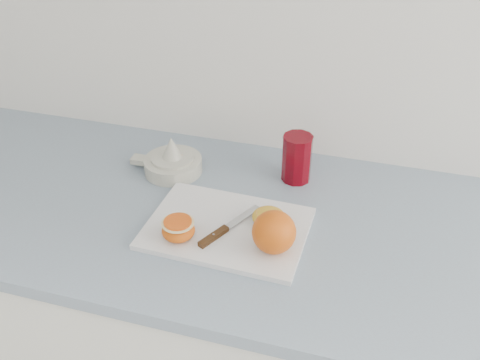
{
  "coord_description": "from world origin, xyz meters",
  "views": [
    {
      "loc": [
        0.42,
        0.81,
        1.61
      ],
      "look_at": [
        0.16,
        1.73,
        0.96
      ],
      "focal_mm": 40.0,
      "sensor_mm": 36.0,
      "label": 1
    }
  ],
  "objects_px": {
    "counter": "(211,340)",
    "cutting_board": "(227,228)",
    "red_tumbler": "(297,160)",
    "half_orange": "(178,229)",
    "citrus_juicer": "(172,162)"
  },
  "relations": [
    {
      "from": "counter",
      "to": "half_orange",
      "type": "bearing_deg",
      "value": -96.29
    },
    {
      "from": "counter",
      "to": "citrus_juicer",
      "type": "relative_size",
      "value": 13.18
    },
    {
      "from": "cutting_board",
      "to": "half_orange",
      "type": "height_order",
      "value": "half_orange"
    },
    {
      "from": "cutting_board",
      "to": "red_tumbler",
      "type": "xyz_separation_m",
      "value": [
        0.1,
        0.23,
        0.05
      ]
    },
    {
      "from": "counter",
      "to": "red_tumbler",
      "type": "xyz_separation_m",
      "value": [
        0.17,
        0.17,
        0.5
      ]
    },
    {
      "from": "half_orange",
      "to": "citrus_juicer",
      "type": "distance_m",
      "value": 0.27
    },
    {
      "from": "cutting_board",
      "to": "citrus_juicer",
      "type": "distance_m",
      "value": 0.27
    },
    {
      "from": "half_orange",
      "to": "red_tumbler",
      "type": "height_order",
      "value": "red_tumbler"
    },
    {
      "from": "citrus_juicer",
      "to": "red_tumbler",
      "type": "bearing_deg",
      "value": 9.77
    },
    {
      "from": "counter",
      "to": "cutting_board",
      "type": "relative_size",
      "value": 7.13
    },
    {
      "from": "citrus_juicer",
      "to": "red_tumbler",
      "type": "xyz_separation_m",
      "value": [
        0.29,
        0.05,
        0.03
      ]
    },
    {
      "from": "cutting_board",
      "to": "half_orange",
      "type": "distance_m",
      "value": 0.11
    },
    {
      "from": "counter",
      "to": "citrus_juicer",
      "type": "distance_m",
      "value": 0.5
    },
    {
      "from": "counter",
      "to": "citrus_juicer",
      "type": "height_order",
      "value": "citrus_juicer"
    },
    {
      "from": "cutting_board",
      "to": "counter",
      "type": "bearing_deg",
      "value": 139.03
    }
  ]
}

